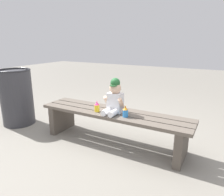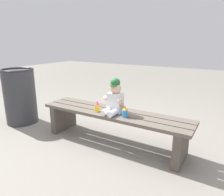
% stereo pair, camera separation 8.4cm
% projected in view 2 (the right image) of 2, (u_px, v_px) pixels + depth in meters
% --- Properties ---
extents(ground_plane, '(16.00, 16.00, 0.00)m').
position_uv_depth(ground_plane, '(113.00, 143.00, 2.55)').
color(ground_plane, gray).
extents(park_bench, '(1.85, 0.42, 0.41)m').
position_uv_depth(park_bench, '(113.00, 121.00, 2.47)').
color(park_bench, '#60564C').
rests_on(park_bench, ground_plane).
extents(child_figure, '(0.23, 0.27, 0.40)m').
position_uv_depth(child_figure, '(114.00, 98.00, 2.37)').
color(child_figure, white).
rests_on(child_figure, park_bench).
extents(sippy_cup_left, '(0.06, 0.06, 0.12)m').
position_uv_depth(sippy_cup_left, '(97.00, 107.00, 2.43)').
color(sippy_cup_left, yellow).
rests_on(sippy_cup_left, park_bench).
extents(sippy_cup_right, '(0.06, 0.06, 0.12)m').
position_uv_depth(sippy_cup_right, '(125.00, 112.00, 2.25)').
color(sippy_cup_right, '#338CE5').
rests_on(sippy_cup_right, park_bench).
extents(trash_bin, '(0.46, 0.46, 0.82)m').
position_uv_depth(trash_bin, '(20.00, 96.00, 3.10)').
color(trash_bin, '#333338').
rests_on(trash_bin, ground_plane).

